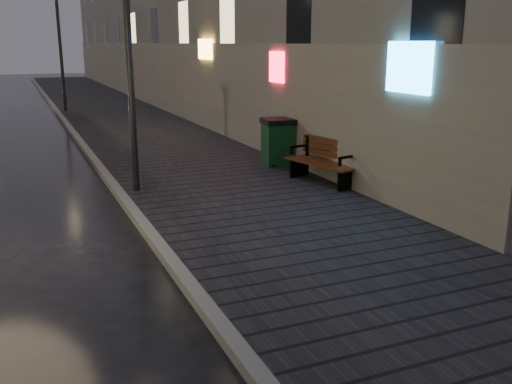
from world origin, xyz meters
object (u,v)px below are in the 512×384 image
(lamp_near, at_px, (128,29))
(trash_bin, at_px, (278,141))
(bench, at_px, (325,161))
(lamp_far, at_px, (59,36))

(lamp_near, distance_m, trash_bin, 4.96)
(trash_bin, bearing_deg, bench, -79.99)
(bench, xyz_separation_m, trash_bin, (-0.12, 2.21, 0.11))
(lamp_near, distance_m, bench, 5.06)
(lamp_near, height_order, bench, lamp_near)
(lamp_near, bearing_deg, bench, -13.41)
(bench, bearing_deg, trash_bin, 80.54)
(lamp_far, height_order, trash_bin, lamp_far)
(lamp_far, xyz_separation_m, trash_bin, (3.95, -14.76, -2.73))
(trash_bin, bearing_deg, lamp_far, 111.79)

